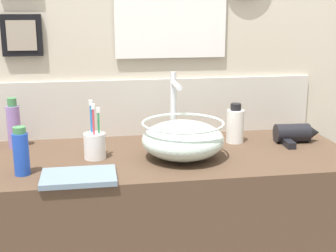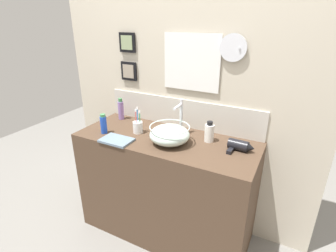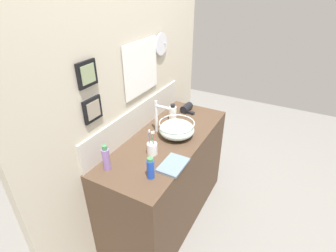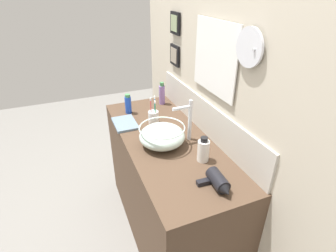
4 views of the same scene
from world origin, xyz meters
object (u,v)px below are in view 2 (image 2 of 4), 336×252
object	(u,v)px
hair_drier	(240,146)
faucet	(180,115)
hand_towel	(117,140)
toothbrush_cup	(138,127)
spray_bottle	(121,110)
glass_bowl_sink	(170,134)
shampoo_bottle	(209,132)
soap_dispenser	(104,124)

from	to	relation	value
hair_drier	faucet	bearing A→B (deg)	173.18
hand_towel	toothbrush_cup	bearing A→B (deg)	75.22
toothbrush_cup	spray_bottle	distance (m)	0.34
glass_bowl_sink	hair_drier	size ratio (longest dim) A/B	1.60
shampoo_bottle	hand_towel	size ratio (longest dim) A/B	0.67
faucet	toothbrush_cup	size ratio (longest dim) A/B	1.36
hand_towel	shampoo_bottle	bearing A→B (deg)	27.78
spray_bottle	soap_dispenser	distance (m)	0.30
glass_bowl_sink	hand_towel	distance (m)	0.38
spray_bottle	shampoo_bottle	world-z (taller)	spray_bottle
faucet	hair_drier	distance (m)	0.48
spray_bottle	hand_towel	distance (m)	0.44
hair_drier	shampoo_bottle	bearing A→B (deg)	170.06
glass_bowl_sink	shampoo_bottle	world-z (taller)	shampoo_bottle
hair_drier	shampoo_bottle	xyz separation A→B (m)	(-0.23, 0.04, 0.03)
hand_towel	faucet	bearing A→B (deg)	42.74
toothbrush_cup	spray_bottle	bearing A→B (deg)	148.73
shampoo_bottle	soap_dispenser	size ratio (longest dim) A/B	0.99
glass_bowl_sink	toothbrush_cup	distance (m)	0.30
hair_drier	spray_bottle	bearing A→B (deg)	174.22
glass_bowl_sink	faucet	world-z (taller)	faucet
toothbrush_cup	hand_towel	bearing A→B (deg)	-104.78
hair_drier	glass_bowl_sink	bearing A→B (deg)	-165.83
hair_drier	toothbrush_cup	distance (m)	0.75
glass_bowl_sink	toothbrush_cup	world-z (taller)	toothbrush_cup
faucet	shampoo_bottle	bearing A→B (deg)	-3.72
faucet	hand_towel	world-z (taller)	faucet
glass_bowl_sink	shampoo_bottle	size ratio (longest dim) A/B	1.86
hair_drier	shampoo_bottle	distance (m)	0.23
toothbrush_cup	spray_bottle	world-z (taller)	toothbrush_cup
hair_drier	toothbrush_cup	bearing A→B (deg)	-174.80
hair_drier	soap_dispenser	world-z (taller)	soap_dispenser
faucet	hair_drier	world-z (taller)	faucet
soap_dispenser	hand_towel	size ratio (longest dim) A/B	0.68
glass_bowl_sink	soap_dispenser	xyz separation A→B (m)	(-0.52, -0.08, 0.01)
hair_drier	hand_towel	distance (m)	0.85
soap_dispenser	hand_towel	bearing A→B (deg)	-22.71
faucet	hand_towel	bearing A→B (deg)	-137.26
spray_bottle	glass_bowl_sink	bearing A→B (deg)	-20.87
spray_bottle	soap_dispenser	xyz separation A→B (m)	(0.06, -0.30, -0.01)
faucet	glass_bowl_sink	bearing A→B (deg)	-90.00
hair_drier	toothbrush_cup	world-z (taller)	toothbrush_cup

